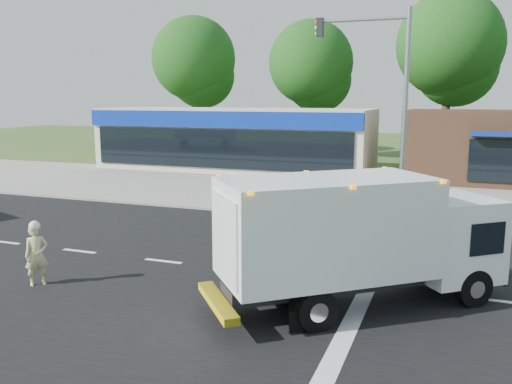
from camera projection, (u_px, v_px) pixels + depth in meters
ground at (259, 273)px, 14.90m from camera, size 120.00×120.00×0.00m
road_asphalt at (259, 273)px, 14.90m from camera, size 60.00×14.00×0.02m
sidewalk at (327, 212)px, 22.46m from camera, size 60.00×2.40×0.12m
parking_apron at (352, 191)px, 27.82m from camera, size 60.00×9.00×0.02m
lane_markings at (292, 295)px, 13.19m from camera, size 55.20×7.00×0.01m
ems_box_truck at (357, 232)px, 12.24m from camera, size 6.69×6.00×3.06m
emergency_worker at (36, 253)px, 13.83m from camera, size 0.65×0.69×1.69m
retail_strip_mall at (235, 139)px, 36.03m from camera, size 18.00×6.20×4.00m
brown_storefront at (496, 146)px, 30.59m from camera, size 10.00×6.70×4.00m
traffic_signal_pole at (388, 93)px, 20.25m from camera, size 3.51×0.25×8.00m
background_trees at (379, 61)px, 39.89m from camera, size 36.77×7.39×12.10m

